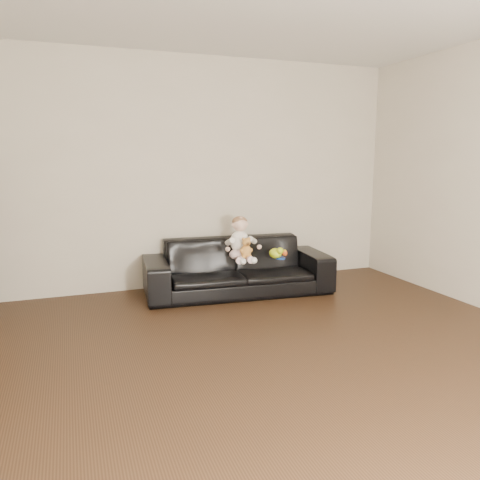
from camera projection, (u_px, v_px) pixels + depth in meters
name	position (u px, v px, depth m)	size (l,w,h in m)	color
floor	(296.00, 393.00, 2.99)	(5.50, 5.50, 0.00)	#352113
wall_back	(188.00, 174.00, 5.31)	(5.00, 5.00, 0.00)	beige
sofa	(237.00, 266.00, 5.16)	(2.02, 0.79, 0.59)	black
baby	(240.00, 241.00, 5.00)	(0.37, 0.44, 0.48)	#F7D0D6
teddy_bear	(246.00, 248.00, 4.88)	(0.12, 0.13, 0.21)	#C08137
toy_green	(275.00, 253.00, 5.13)	(0.14, 0.16, 0.11)	#BFD919
toy_rattle	(285.00, 253.00, 5.25)	(0.06, 0.06, 0.06)	#E6511B
toy_blue_disc	(281.00, 258.00, 5.11)	(0.10, 0.10, 0.01)	#1744BA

